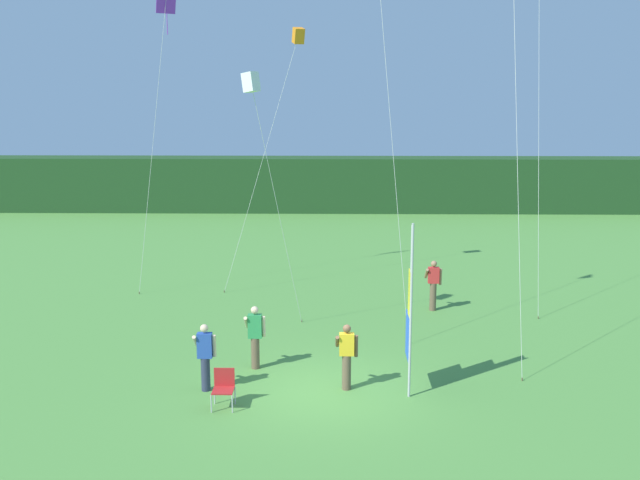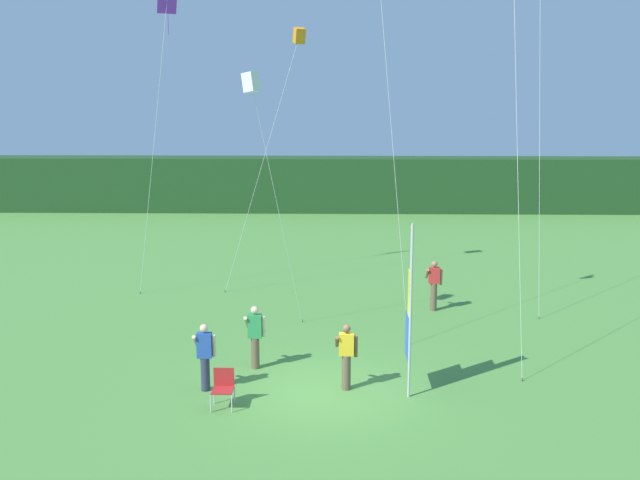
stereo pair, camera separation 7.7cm
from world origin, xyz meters
name	(u,v)px [view 2 (the right image)]	position (x,y,z in m)	size (l,w,h in m)	color
ground_plane	(324,392)	(0.00, 0.00, 0.00)	(120.00, 120.00, 0.00)	#518E3D
distant_treeline	(331,184)	(0.00, 27.86, 1.62)	(80.00, 2.40, 3.25)	#1E421E
banner_flag	(409,312)	(2.04, 0.04, 2.02)	(0.06, 1.03, 4.22)	#B7B7BC
person_near_banner	(205,355)	(-2.89, 0.04, 0.90)	(0.55, 0.48, 1.68)	#2D334C
person_mid_field	(255,335)	(-1.83, 1.54, 0.90)	(0.55, 0.48, 1.69)	brown
person_far_left	(434,284)	(3.54, 6.94, 0.90)	(0.55, 0.48, 1.69)	brown
person_far_right	(346,355)	(0.55, 0.17, 0.88)	(0.55, 0.48, 1.65)	brown
folding_chair	(223,385)	(-2.31, -0.90, 0.51)	(0.51, 0.51, 0.89)	#BCBCC1
kite_orange_box_2	(298,39)	(-1.08, 10.40, 9.02)	(2.95, 1.69, 9.42)	brown
kite_white_box_3	(252,85)	(-2.06, 3.87, 7.36)	(1.59, 2.00, 7.72)	brown
kite_purple_diamond_4	(166,15)	(-5.60, 9.43, 9.73)	(1.61, 0.98, 10.77)	brown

